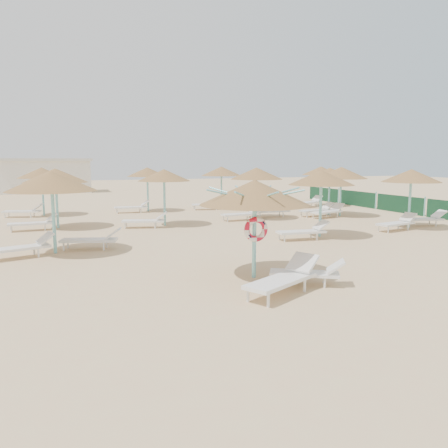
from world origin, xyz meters
name	(u,v)px	position (x,y,z in m)	size (l,w,h in m)	color
ground	(254,275)	(0.00, 0.00, 0.00)	(120.00, 120.00, 0.00)	tan
main_palapa	(255,193)	(-0.08, -0.18, 2.23)	(2.87, 2.87, 2.57)	#76C9CE
lounger_main_a	(285,278)	(-0.01, -1.75, 0.38)	(2.26, 1.63, 0.80)	white
lounger_main_b	(309,272)	(0.92, -1.31, 0.32)	(1.85, 1.38, 0.66)	white
palapa_field	(224,175)	(3.01, 10.35, 2.31)	(20.67, 13.90, 2.72)	#76C9CE
service_hut	(46,175)	(-6.00, 35.00, 1.64)	(8.40, 4.40, 3.25)	silver
windbreak_fence	(400,204)	(14.00, 9.96, 0.50)	(0.08, 19.84, 1.10)	#164424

